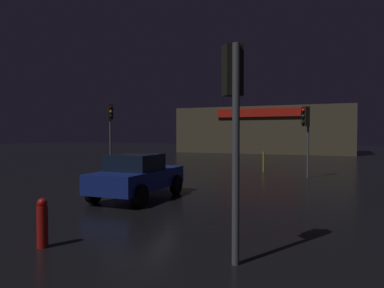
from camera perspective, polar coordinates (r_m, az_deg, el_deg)
ground_plane at (r=15.63m, az=-8.00°, el=-6.80°), size 120.00×120.00×0.00m
store_building at (r=44.59m, az=11.72°, el=2.16°), size 20.00×9.25×5.33m
traffic_signal_main at (r=6.40m, az=6.58°, el=6.33°), size 0.41×0.43×3.88m
traffic_signal_opposite at (r=25.08m, az=-12.86°, el=3.52°), size 0.42×0.42×4.28m
traffic_signal_cross_left at (r=19.39m, az=17.71°, el=3.07°), size 0.42×0.42×3.69m
car_near at (r=12.88m, az=-8.73°, el=-5.03°), size 2.06×4.12×1.58m
fire_hydrant at (r=7.99m, az=-22.74°, el=-11.54°), size 0.22×0.22×1.00m
bollard_kerb_a at (r=21.96m, az=11.33°, el=-2.78°), size 0.11×0.11×1.20m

